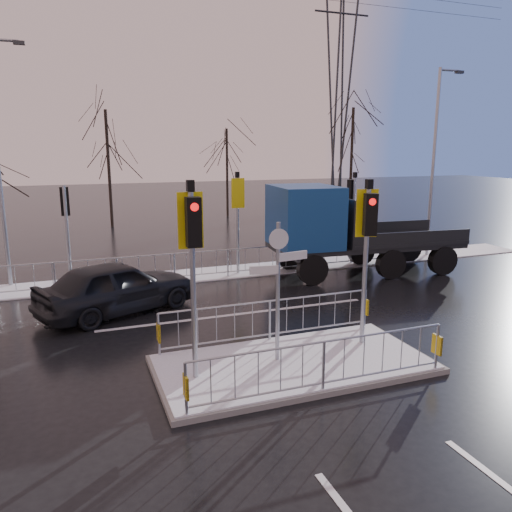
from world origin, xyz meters
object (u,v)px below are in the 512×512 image
object	(u,v)px
car_far_lane	(117,287)
flatbed_truck	(330,228)
traffic_island	(293,350)
street_lamp_right	(435,156)

from	to	relation	value
car_far_lane	flatbed_truck	distance (m)	8.22
car_far_lane	flatbed_truck	world-z (taller)	flatbed_truck
traffic_island	car_far_lane	world-z (taller)	traffic_island
flatbed_truck	street_lamp_right	xyz separation A→B (m)	(5.87, 1.52, 2.59)
car_far_lane	street_lamp_right	xyz separation A→B (m)	(13.82, 3.32, 3.61)
flatbed_truck	street_lamp_right	distance (m)	6.59
flatbed_truck	car_far_lane	bearing A→B (deg)	-167.28
flatbed_truck	street_lamp_right	bearing A→B (deg)	14.52
street_lamp_right	traffic_island	bearing A→B (deg)	-141.27
traffic_island	flatbed_truck	size ratio (longest dim) A/B	0.80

